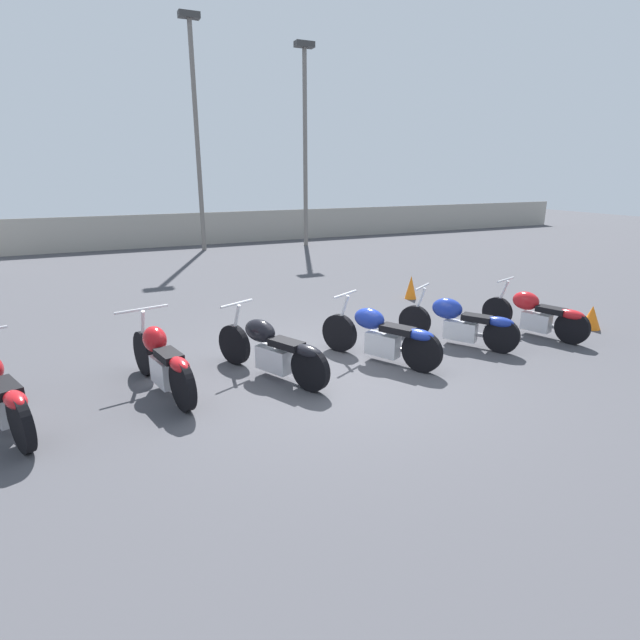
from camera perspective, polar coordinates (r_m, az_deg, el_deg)
ground_plane at (r=7.29m, az=1.76°, el=-5.98°), size 60.00×60.00×0.00m
fence_back at (r=20.46m, az=-16.50°, el=9.82°), size 40.00×0.04×1.26m
light_pole_left at (r=19.88m, az=-1.72°, el=20.90°), size 0.70×0.35×7.26m
light_pole_right at (r=19.19m, az=-14.02°, el=21.56°), size 0.70×0.35×7.87m
motorcycle_slot_0 at (r=6.65m, az=-32.74°, el=-7.15°), size 0.99×2.02×1.00m
motorcycle_slot_1 at (r=6.84m, az=-17.60°, el=-4.45°), size 0.77×2.02×1.01m
motorcycle_slot_2 at (r=7.01m, az=-5.57°, el=-3.29°), size 1.05×1.97×0.98m
motorcycle_slot_3 at (r=7.61m, az=6.98°, el=-1.73°), size 1.10×1.87×0.98m
motorcycle_slot_4 at (r=8.61m, az=15.54°, el=-0.16°), size 1.18×1.78×0.93m
motorcycle_slot_5 at (r=9.57m, az=23.43°, el=0.66°), size 0.83×1.85×0.93m
traffic_cone_near at (r=10.50m, az=28.62°, el=0.28°), size 0.35×0.35×0.43m
traffic_cone_far at (r=11.61m, az=10.35°, el=3.70°), size 0.27×0.27×0.53m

